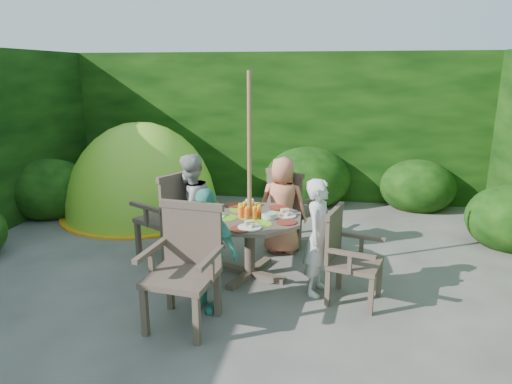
% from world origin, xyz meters
% --- Properties ---
extents(ground, '(60.00, 60.00, 0.00)m').
position_xyz_m(ground, '(0.00, 0.00, 0.00)').
color(ground, '#4C4843').
rests_on(ground, ground).
extents(hedge_enclosure, '(9.00, 9.00, 2.50)m').
position_xyz_m(hedge_enclosure, '(0.00, 1.33, 1.25)').
color(hedge_enclosure, black).
rests_on(hedge_enclosure, ground).
extents(patio_table, '(1.51, 1.51, 0.82)m').
position_xyz_m(patio_table, '(0.17, 0.33, 0.58)').
color(patio_table, '#3F3229').
rests_on(patio_table, ground).
extents(parasol_pole, '(0.06, 0.06, 2.20)m').
position_xyz_m(parasol_pole, '(0.16, 0.33, 1.10)').
color(parasol_pole, brown).
rests_on(parasol_pole, ground).
extents(garden_chair_right, '(0.59, 0.63, 0.88)m').
position_xyz_m(garden_chair_right, '(1.20, -0.05, 0.47)').
color(garden_chair_right, '#3F3229').
rests_on(garden_chair_right, ground).
extents(garden_chair_left, '(0.76, 0.80, 1.02)m').
position_xyz_m(garden_chair_left, '(-0.87, 0.68, 0.55)').
color(garden_chair_left, '#3F3229').
rests_on(garden_chair_left, ground).
extents(garden_chair_back, '(0.75, 0.73, 0.96)m').
position_xyz_m(garden_chair_back, '(0.52, 1.37, 0.51)').
color(garden_chair_back, '#3F3229').
rests_on(garden_chair_back, ground).
extents(garden_chair_front, '(0.67, 0.61, 1.03)m').
position_xyz_m(garden_chair_front, '(-0.22, -0.69, 0.55)').
color(garden_chair_front, '#3F3229').
rests_on(garden_chair_front, ground).
extents(child_right, '(0.40, 0.50, 1.19)m').
position_xyz_m(child_right, '(0.92, 0.06, 0.59)').
color(child_right, silver).
rests_on(child_right, ground).
extents(child_left, '(0.73, 0.78, 1.29)m').
position_xyz_m(child_left, '(-0.59, 0.60, 0.64)').
color(child_left, '#A1A29D').
rests_on(child_left, ground).
extents(child_back, '(0.62, 0.43, 1.20)m').
position_xyz_m(child_back, '(0.43, 1.08, 0.60)').
color(child_back, '#DF7D5C').
rests_on(child_back, ground).
extents(child_front, '(0.75, 0.53, 1.18)m').
position_xyz_m(child_front, '(-0.10, -0.43, 0.59)').
color(child_front, teal).
rests_on(child_front, ground).
extents(dome_tent, '(2.52, 2.52, 2.88)m').
position_xyz_m(dome_tent, '(-1.94, 2.30, 0.00)').
color(dome_tent, '#82D228').
rests_on(dome_tent, ground).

